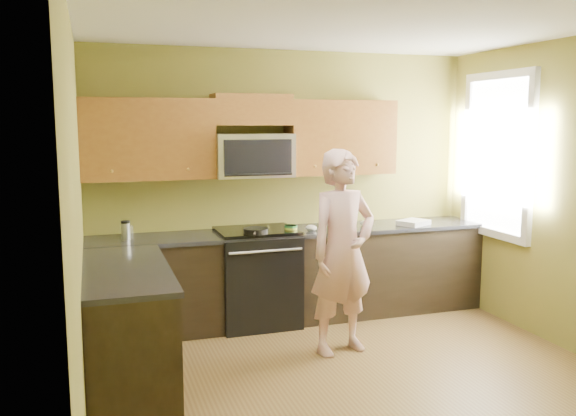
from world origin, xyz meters
name	(u,v)px	position (x,y,z in m)	size (l,w,h in m)	color
floor	(367,387)	(0.00, 0.00, 0.00)	(4.00, 4.00, 0.00)	brown
ceiling	(374,17)	(0.00, 0.00, 2.70)	(4.00, 4.00, 0.00)	white
wall_back	(285,184)	(0.00, 2.00, 1.35)	(4.00, 4.00, 0.00)	olive
wall_left	(78,225)	(-2.00, 0.00, 1.35)	(4.00, 4.00, 0.00)	olive
cabinet_back_run	(295,276)	(0.00, 1.70, 0.44)	(4.00, 0.60, 0.88)	black
cabinet_left_run	(127,330)	(-1.70, 0.60, 0.44)	(0.60, 1.60, 0.88)	black
countertop_back	(295,232)	(0.00, 1.69, 0.90)	(4.00, 0.62, 0.04)	black
countertop_left	(126,270)	(-1.69, 0.60, 0.90)	(0.62, 1.60, 0.04)	black
stove	(257,277)	(-0.40, 1.68, 0.47)	(0.76, 0.65, 0.95)	black
microwave	(253,177)	(-0.40, 1.80, 1.45)	(0.76, 0.40, 0.42)	silver
upper_cab_left	(149,179)	(-1.39, 1.83, 1.45)	(1.22, 0.33, 0.75)	brown
upper_cab_right	(340,174)	(0.54, 1.83, 1.45)	(1.12, 0.33, 0.75)	brown
upper_cab_over_mw	(251,110)	(-0.40, 1.83, 2.10)	(0.76, 0.33, 0.30)	brown
window	(497,155)	(1.98, 1.20, 1.65)	(0.06, 1.06, 1.66)	white
woman	(343,252)	(0.11, 0.75, 0.88)	(0.64, 0.42, 1.76)	#CC6D66
frying_pan	(256,233)	(-0.47, 1.45, 0.95)	(0.23, 0.41, 0.05)	black
butter_tub	(291,232)	(-0.09, 1.56, 0.92)	(0.12, 0.12, 0.09)	#D2D838
toast_slice	(338,228)	(0.42, 1.59, 0.93)	(0.11, 0.11, 0.01)	#B27F47
napkin_a	(311,228)	(0.13, 1.57, 0.95)	(0.11, 0.12, 0.06)	silver
napkin_b	(366,223)	(0.75, 1.63, 0.95)	(0.12, 0.13, 0.07)	silver
dish_towel	(413,223)	(1.26, 1.57, 0.95)	(0.30, 0.24, 0.05)	silver
travel_mug	(126,240)	(-1.63, 1.67, 0.92)	(0.08, 0.08, 0.17)	silver
glass_a	(130,232)	(-1.59, 1.72, 0.98)	(0.07, 0.07, 0.12)	silver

